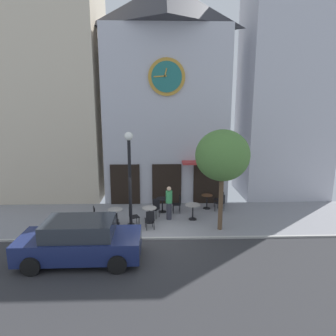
# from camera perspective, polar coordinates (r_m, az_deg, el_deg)

# --- Properties ---
(ground_plane) EXTENTS (27.36, 10.68, 0.13)m
(ground_plane) POSITION_cam_1_polar(r_m,az_deg,el_deg) (12.16, -2.75, -15.03)
(ground_plane) COLOR gray
(clock_building) EXTENTS (7.06, 4.03, 12.08)m
(clock_building) POSITION_cam_1_polar(r_m,az_deg,el_deg) (17.53, -0.38, 14.38)
(clock_building) COLOR #B2B2BC
(clock_building) RESTS_ON ground_plane
(neighbor_building_left) EXTENTS (6.38, 4.82, 15.94)m
(neighbor_building_left) POSITION_cam_1_polar(r_m,az_deg,el_deg) (19.88, -22.40, 18.22)
(neighbor_building_left) COLOR beige
(neighbor_building_left) RESTS_ON ground_plane
(neighbor_building_right) EXTENTS (5.02, 3.77, 14.09)m
(neighbor_building_right) POSITION_cam_1_polar(r_m,az_deg,el_deg) (19.68, 21.94, 15.61)
(neighbor_building_right) COLOR #B2B2BC
(neighbor_building_right) RESTS_ON ground_plane
(street_lamp) EXTENTS (0.36, 0.36, 4.44)m
(street_lamp) POSITION_cam_1_polar(r_m,az_deg,el_deg) (12.74, -7.40, -2.87)
(street_lamp) COLOR black
(street_lamp) RESTS_ON ground_plane
(street_tree) EXTENTS (2.36, 2.13, 4.53)m
(street_tree) POSITION_cam_1_polar(r_m,az_deg,el_deg) (12.90, 10.54, 2.34)
(street_tree) COLOR brown
(street_tree) RESTS_ON ground_plane
(cafe_table_near_curb) EXTENTS (0.69, 0.69, 0.74)m
(cafe_table_near_curb) POSITION_cam_1_polar(r_m,az_deg,el_deg) (14.24, -10.20, -8.72)
(cafe_table_near_curb) COLOR black
(cafe_table_near_curb) RESTS_ON ground_plane
(cafe_table_near_door) EXTENTS (0.69, 0.69, 0.75)m
(cafe_table_near_door) POSITION_cam_1_polar(r_m,az_deg,el_deg) (14.20, -3.63, -8.55)
(cafe_table_near_door) COLOR black
(cafe_table_near_door) RESTS_ON ground_plane
(cafe_table_center) EXTENTS (0.65, 0.65, 0.75)m
(cafe_table_center) POSITION_cam_1_polar(r_m,az_deg,el_deg) (15.54, -1.10, -6.78)
(cafe_table_center) COLOR black
(cafe_table_center) RESTS_ON ground_plane
(cafe_table_rightmost) EXTENTS (0.75, 0.75, 0.77)m
(cafe_table_rightmost) POSITION_cam_1_polar(r_m,az_deg,el_deg) (14.60, 4.83, -7.86)
(cafe_table_rightmost) COLOR black
(cafe_table_rightmost) RESTS_ON ground_plane
(cafe_table_leftmost) EXTENTS (0.61, 0.61, 0.77)m
(cafe_table_leftmost) POSITION_cam_1_polar(r_m,az_deg,el_deg) (16.20, 7.56, -6.12)
(cafe_table_leftmost) COLOR black
(cafe_table_leftmost) RESTS_ON ground_plane
(cafe_chair_under_awning) EXTENTS (0.48, 0.48, 0.90)m
(cafe_chair_under_awning) POSITION_cam_1_polar(r_m,az_deg,el_deg) (13.45, -3.54, -9.74)
(cafe_chair_under_awning) COLOR black
(cafe_chair_under_awning) RESTS_ON ground_plane
(cafe_chair_curbside) EXTENTS (0.53, 0.53, 0.90)m
(cafe_chair_curbside) POSITION_cam_1_polar(r_m,az_deg,el_deg) (16.53, 10.06, -5.74)
(cafe_chair_curbside) COLOR black
(cafe_chair_curbside) RESTS_ON ground_plane
(cafe_chair_facing_wall) EXTENTS (0.54, 0.54, 0.90)m
(cafe_chair_facing_wall) POSITION_cam_1_polar(r_m,az_deg,el_deg) (14.90, -2.47, -7.54)
(cafe_chair_facing_wall) COLOR black
(cafe_chair_facing_wall) RESTS_ON ground_plane
(cafe_chair_outer) EXTENTS (0.41, 0.41, 0.90)m
(cafe_chair_outer) POSITION_cam_1_polar(r_m,az_deg,el_deg) (13.42, -10.52, -9.97)
(cafe_chair_outer) COLOR black
(cafe_chair_outer) RESTS_ON ground_plane
(cafe_chair_facing_street) EXTENTS (0.41, 0.41, 0.90)m
(cafe_chair_facing_street) POSITION_cam_1_polar(r_m,az_deg,el_deg) (15.48, 1.95, -6.78)
(cafe_chair_facing_street) COLOR black
(cafe_chair_facing_street) RESTS_ON ground_plane
(cafe_chair_near_tree) EXTENTS (0.52, 0.52, 0.90)m
(cafe_chair_near_tree) POSITION_cam_1_polar(r_m,az_deg,el_deg) (13.88, -6.90, -9.10)
(cafe_chair_near_tree) COLOR black
(cafe_chair_near_tree) RESTS_ON ground_plane
(cafe_chair_corner) EXTENTS (0.51, 0.51, 0.90)m
(cafe_chair_corner) POSITION_cam_1_polar(r_m,az_deg,el_deg) (14.31, -13.73, -8.71)
(cafe_chair_corner) COLOR black
(cafe_chair_corner) RESTS_ON ground_plane
(cafe_chair_near_lamp) EXTENTS (0.57, 0.57, 0.90)m
(cafe_chair_near_lamp) POSITION_cam_1_polar(r_m,az_deg,el_deg) (15.88, 10.25, -6.48)
(cafe_chair_near_lamp) COLOR black
(cafe_chair_near_lamp) RESTS_ON ground_plane
(pedestrian_green) EXTENTS (0.38, 0.38, 1.67)m
(pedestrian_green) POSITION_cam_1_polar(r_m,az_deg,el_deg) (14.48, 0.20, -6.71)
(pedestrian_green) COLOR #2D2D38
(pedestrian_green) RESTS_ON ground_plane
(parked_car_navy) EXTENTS (4.32, 2.06, 1.55)m
(parked_car_navy) POSITION_cam_1_polar(r_m,az_deg,el_deg) (11.27, -16.68, -13.38)
(parked_car_navy) COLOR navy
(parked_car_navy) RESTS_ON ground_plane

